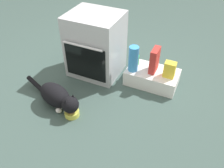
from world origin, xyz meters
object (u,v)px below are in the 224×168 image
Objects in this scene: oven at (96,45)px; cat at (57,97)px; snack_bag at (170,70)px; soda_can at (136,60)px; food_bowl at (72,113)px; water_bottle at (133,59)px; cereal_box at (154,60)px; pantry_cabinet at (152,77)px.

cat is (-0.07, -0.73, -0.24)m from oven.
snack_bag is 0.41m from soda_can.
food_bowl is (0.13, -0.78, -0.34)m from oven.
cat is 2.67× the size of water_bottle.
cereal_box reaches higher than food_bowl.
water_bottle is (0.36, 0.76, 0.29)m from food_bowl.
cat reaches higher than food_bowl.
snack_bag is (0.89, 0.03, -0.11)m from oven.
pantry_cabinet is 4.90× the size of soda_can.
water_bottle reaches higher than food_bowl.
water_bottle is (-0.22, -0.09, 0.01)m from cereal_box.
oven reaches higher than food_bowl.
food_bowl is 0.89m from water_bottle.
snack_bag is (0.40, 0.05, -0.06)m from water_bottle.
oven is at bearing -175.99° from pantry_cabinet.
snack_bag is at bearing -10.34° from cereal_box.
soda_can is at bearing 166.94° from pantry_cabinet.
pantry_cabinet is at bearing 55.49° from food_bowl.
cat is 2.86× the size of cereal_box.
water_bottle is at bearing -87.68° from soda_can.
cereal_box is at bearing 21.53° from water_bottle.
pantry_cabinet is 2.10× the size of cereal_box.
cereal_box is at bearing 4.88° from oven.
cat is at bearing -95.52° from oven.
water_bottle is 0.15m from soda_can.
water_bottle is at bearing 68.11° from cat.
oven reaches higher than soda_can.
oven is 4.13× the size of snack_bag.
cereal_box is 2.33× the size of soda_can.
pantry_cabinet is 0.73× the size of cat.
food_bowl is 1.24× the size of soda_can.
oven is 0.93× the size of cat.
cat is 0.91m from water_bottle.
pantry_cabinet is (0.70, 0.05, -0.28)m from oven.
soda_can is (0.48, 0.10, -0.14)m from oven.
water_bottle reaches higher than soda_can.
soda_can is at bearing 72.86° from cat.
oven is 0.70m from cereal_box.
oven reaches higher than water_bottle.
soda_can is at bearing 92.32° from water_bottle.
pantry_cabinet is 1.01m from food_bowl.
soda_can is (-0.22, 0.05, 0.15)m from pantry_cabinet.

